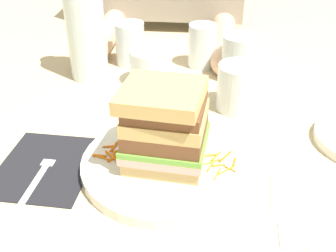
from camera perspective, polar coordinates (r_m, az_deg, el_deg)
The scene contains 33 objects.
ground_plane at distance 0.63m, azimuth 0.42°, elevation -5.19°, with size 3.00×3.00×0.00m, color #C6B289.
main_plate at distance 0.62m, azimuth -0.28°, elevation -5.32°, with size 0.25×0.25×0.02m, color white.
sandwich at distance 0.58m, azimuth -0.39°, elevation -0.01°, with size 0.13×0.12×0.12m.
carrot_shred_0 at distance 0.62m, azimuth -7.60°, elevation -3.94°, with size 0.00×0.00×0.02m, color orange.
carrot_shred_1 at distance 0.62m, azimuth -6.87°, elevation -4.23°, with size 0.00×0.00×0.02m, color orange.
carrot_shred_2 at distance 0.63m, azimuth -6.81°, elevation -3.59°, with size 0.00×0.00×0.02m, color orange.
carrot_shred_3 at distance 0.62m, azimuth -9.50°, elevation -4.08°, with size 0.00×0.00×0.02m, color orange.
carrot_shred_4 at distance 0.64m, azimuth -7.54°, elevation -2.87°, with size 0.00×0.00×0.02m, color orange.
carrot_shred_5 at distance 0.62m, azimuth -7.45°, elevation -4.25°, with size 0.00×0.00×0.03m, color orange.
carrot_shred_6 at distance 0.64m, azimuth -8.16°, elevation -2.81°, with size 0.00×0.00×0.02m, color orange.
carrot_shred_7 at distance 0.62m, azimuth -7.90°, elevation -4.12°, with size 0.00×0.00×0.03m, color orange.
carrot_shred_8 at distance 0.62m, azimuth -9.13°, elevation -4.35°, with size 0.00×0.00×0.02m, color orange.
carrot_shred_9 at distance 0.64m, azimuth -5.79°, elevation -3.01°, with size 0.00×0.00×0.03m, color orange.
carrot_shred_10 at distance 0.62m, azimuth 7.96°, elevation -4.36°, with size 0.00×0.00×0.03m, color orange.
carrot_shred_11 at distance 0.59m, azimuth 6.87°, elevation -6.60°, with size 0.00×0.00×0.03m, color orange.
carrot_shred_12 at distance 0.61m, azimuth 5.61°, elevation -4.34°, with size 0.00×0.00×0.03m, color orange.
carrot_shred_13 at distance 0.60m, azimuth 5.98°, elevation -5.50°, with size 0.00×0.00×0.03m, color orange.
carrot_shred_14 at distance 0.61m, azimuth 9.20°, elevation -4.96°, with size 0.00×0.00×0.02m, color orange.
carrot_shred_15 at distance 0.61m, azimuth 5.95°, elevation -5.03°, with size 0.00×0.00×0.03m, color orange.
carrot_shred_16 at distance 0.62m, azimuth 6.70°, elevation -4.34°, with size 0.00×0.00×0.03m, color orange.
carrot_shred_17 at distance 0.59m, azimuth 8.10°, elevation -6.10°, with size 0.00×0.00×0.03m, color orange.
carrot_shred_18 at distance 0.60m, azimuth 8.62°, elevation -5.92°, with size 0.00×0.00×0.02m, color orange.
carrot_shred_19 at distance 0.60m, azimuth 7.08°, elevation -5.41°, with size 0.00×0.00×0.02m, color orange.
napkin_dark at distance 0.65m, azimuth -16.61°, elevation -5.31°, with size 0.14×0.17×0.00m, color black.
fork at distance 0.63m, azimuth -17.42°, elevation -6.30°, with size 0.02×0.17×0.00m.
knife at distance 0.63m, azimuth 14.79°, elevation -6.78°, with size 0.04×0.20×0.00m.
juice_glass at distance 0.76m, azimuth 9.77°, elevation 5.13°, with size 0.08×0.08×0.09m.
water_bottle at distance 0.86m, azimuth -11.58°, elevation 14.93°, with size 0.08×0.08×0.30m.
empty_tumbler_0 at distance 0.93m, azimuth 4.79°, elevation 11.06°, with size 0.06×0.06×0.10m, color silver.
empty_tumbler_1 at distance 0.85m, azimuth -2.67°, elevation 8.18°, with size 0.08×0.08×0.07m, color silver.
empty_tumbler_2 at distance 0.88m, azimuth 9.82°, elevation 9.31°, with size 0.07×0.07×0.10m, color silver.
empty_tumbler_3 at distance 0.94m, azimuth -5.30°, elevation 11.33°, with size 0.07×0.07×0.10m, color silver.
napkin_pink at distance 0.57m, azimuth 19.93°, elevation -12.49°, with size 0.10×0.10×0.00m, color pink.
Camera 1 is at (0.05, -0.50, 0.39)m, focal length 43.87 mm.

